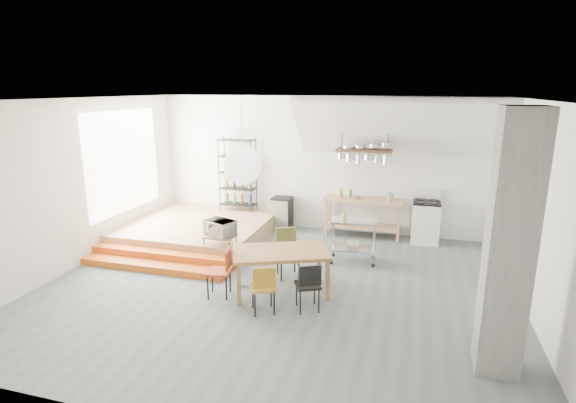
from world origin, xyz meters
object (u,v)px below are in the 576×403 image
(dining_table, at_px, (281,255))
(rolling_cart, at_px, (354,235))
(mini_fridge, at_px, (282,213))
(stove, at_px, (425,221))

(dining_table, distance_m, rolling_cart, 1.98)
(rolling_cart, distance_m, mini_fridge, 2.61)
(dining_table, xyz_separation_m, mini_fridge, (-1.01, 3.40, -0.28))
(stove, relative_size, rolling_cart, 1.27)
(stove, bearing_deg, rolling_cart, -130.16)
(dining_table, xyz_separation_m, rolling_cart, (0.98, 1.71, -0.11))
(stove, relative_size, mini_fridge, 1.48)
(stove, distance_m, dining_table, 4.11)
(dining_table, bearing_deg, mini_fridge, 83.67)
(stove, height_order, mini_fridge, stove)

